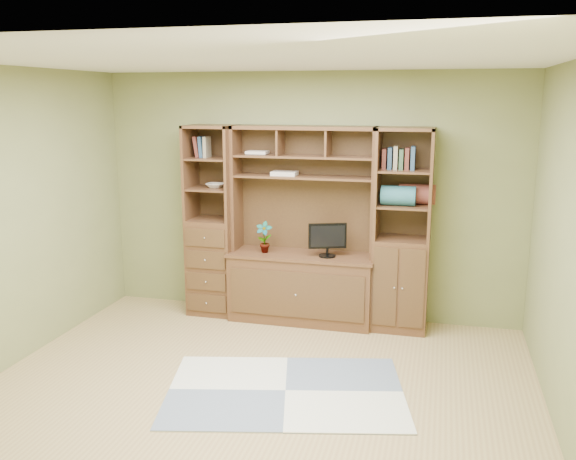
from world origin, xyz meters
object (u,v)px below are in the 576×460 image
(right_tower, at_px, (402,231))
(left_tower, at_px, (213,221))
(monitor, at_px, (328,234))
(center_hutch, at_px, (302,226))

(right_tower, bearing_deg, left_tower, 180.00)
(left_tower, distance_m, monitor, 1.28)
(left_tower, relative_size, right_tower, 1.00)
(center_hutch, distance_m, right_tower, 1.03)
(left_tower, xyz_separation_m, monitor, (1.28, -0.07, -0.05))
(right_tower, xyz_separation_m, monitor, (-0.75, -0.07, -0.05))
(center_hutch, xyz_separation_m, monitor, (0.28, -0.03, -0.05))
(center_hutch, bearing_deg, monitor, -7.15)
(center_hutch, relative_size, right_tower, 1.00)
(center_hutch, bearing_deg, left_tower, 177.71)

